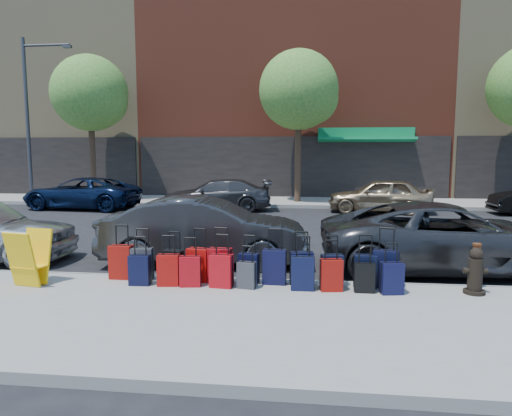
# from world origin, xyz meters

# --- Properties ---
(ground) EXTENTS (120.00, 120.00, 0.00)m
(ground) POSITION_xyz_m (0.00, 0.00, 0.00)
(ground) COLOR black
(ground) RESTS_ON ground
(sidewalk_near) EXTENTS (60.00, 4.00, 0.15)m
(sidewalk_near) POSITION_xyz_m (0.00, -6.50, 0.07)
(sidewalk_near) COLOR gray
(sidewalk_near) RESTS_ON ground
(sidewalk_far) EXTENTS (60.00, 4.00, 0.15)m
(sidewalk_far) POSITION_xyz_m (0.00, 10.00, 0.07)
(sidewalk_far) COLOR gray
(sidewalk_far) RESTS_ON ground
(curb_near) EXTENTS (60.00, 0.08, 0.15)m
(curb_near) POSITION_xyz_m (0.00, -4.48, 0.07)
(curb_near) COLOR gray
(curb_near) RESTS_ON ground
(curb_far) EXTENTS (60.00, 0.08, 0.15)m
(curb_far) POSITION_xyz_m (0.00, 7.98, 0.07)
(curb_far) COLOR gray
(curb_far) RESTS_ON ground
(building_left) EXTENTS (15.00, 12.12, 16.00)m
(building_left) POSITION_xyz_m (-16.00, 17.98, 7.98)
(building_left) COLOR #937F5A
(building_left) RESTS_ON ground
(building_center) EXTENTS (17.00, 12.85, 20.00)m
(building_center) POSITION_xyz_m (0.00, 17.99, 9.98)
(building_center) COLOR maroon
(building_center) RESTS_ON ground
(tree_left) EXTENTS (3.80, 3.80, 7.27)m
(tree_left) POSITION_xyz_m (-9.86, 9.50, 5.41)
(tree_left) COLOR black
(tree_left) RESTS_ON sidewalk_far
(tree_center) EXTENTS (3.80, 3.80, 7.27)m
(tree_center) POSITION_xyz_m (0.64, 9.50, 5.41)
(tree_center) COLOR black
(tree_center) RESTS_ON sidewalk_far
(streetlight) EXTENTS (2.59, 0.18, 8.00)m
(streetlight) POSITION_xyz_m (-12.80, 8.80, 4.66)
(streetlight) COLOR #333338
(streetlight) RESTS_ON sidewalk_far
(suitcase_front_0) EXTENTS (0.43, 0.24, 1.03)m
(suitcase_front_0) POSITION_xyz_m (-2.48, -4.76, 0.47)
(suitcase_front_0) COLOR maroon
(suitcase_front_0) RESTS_ON sidewalk_near
(suitcase_front_1) EXTENTS (0.42, 0.26, 0.97)m
(suitcase_front_1) POSITION_xyz_m (-2.07, -4.76, 0.45)
(suitcase_front_1) COLOR #35353A
(suitcase_front_1) RESTS_ON sidewalk_near
(suitcase_front_2) EXTENTS (0.42, 0.28, 0.92)m
(suitcase_front_2) POSITION_xyz_m (-1.46, -4.75, 0.44)
(suitcase_front_2) COLOR black
(suitcase_front_2) RESTS_ON sidewalk_near
(suitcase_front_3) EXTENTS (0.45, 0.31, 0.99)m
(suitcase_front_3) POSITION_xyz_m (-0.98, -4.76, 0.46)
(suitcase_front_3) COLOR #A70D0A
(suitcase_front_3) RESTS_ON sidewalk_near
(suitcase_front_4) EXTENTS (0.45, 0.28, 1.02)m
(suitcase_front_4) POSITION_xyz_m (-0.56, -4.81, 0.47)
(suitcase_front_4) COLOR maroon
(suitcase_front_4) RESTS_ON sidewalk_near
(suitcase_front_5) EXTENTS (0.40, 0.26, 0.89)m
(suitcase_front_5) POSITION_xyz_m (-0.03, -4.77, 0.43)
(suitcase_front_5) COLOR black
(suitcase_front_5) RESTS_ON sidewalk_near
(suitcase_front_6) EXTENTS (0.43, 0.25, 1.02)m
(suitcase_front_6) POSITION_xyz_m (0.45, -4.78, 0.47)
(suitcase_front_6) COLOR black
(suitcase_front_6) RESTS_ON sidewalk_near
(suitcase_front_7) EXTENTS (0.44, 0.30, 0.98)m
(suitcase_front_7) POSITION_xyz_m (0.94, -4.79, 0.46)
(suitcase_front_7) COLOR black
(suitcase_front_7) RESTS_ON sidewalk_near
(suitcase_front_8) EXTENTS (0.41, 0.28, 0.92)m
(suitcase_front_8) POSITION_xyz_m (1.48, -4.80, 0.44)
(suitcase_front_8) COLOR black
(suitcase_front_8) RESTS_ON sidewalk_near
(suitcase_front_9) EXTENTS (0.39, 0.22, 0.95)m
(suitcase_front_9) POSITION_xyz_m (2.07, -4.82, 0.45)
(suitcase_front_9) COLOR black
(suitcase_front_9) RESTS_ON sidewalk_near
(suitcase_front_10) EXTENTS (0.49, 0.33, 1.07)m
(suitcase_front_10) POSITION_xyz_m (2.43, -4.77, 0.49)
(suitcase_front_10) COLOR black
(suitcase_front_10) RESTS_ON sidewalk_near
(suitcase_back_1) EXTENTS (0.38, 0.23, 0.88)m
(suitcase_back_1) POSITION_xyz_m (-1.98, -5.12, 0.43)
(suitcase_back_1) COLOR black
(suitcase_back_1) RESTS_ON sidewalk_near
(suitcase_back_2) EXTENTS (0.41, 0.27, 0.91)m
(suitcase_back_2) POSITION_xyz_m (-1.45, -5.10, 0.44)
(suitcase_back_2) COLOR #980C09
(suitcase_back_2) RESTS_ON sidewalk_near
(suitcase_back_3) EXTENTS (0.40, 0.27, 0.88)m
(suitcase_back_3) POSITION_xyz_m (-1.05, -5.10, 0.43)
(suitcase_back_3) COLOR #A60A11
(suitcase_back_3) RESTS_ON sidewalk_near
(suitcase_back_4) EXTENTS (0.42, 0.28, 0.95)m
(suitcase_back_4) POSITION_xyz_m (-0.48, -5.09, 0.45)
(suitcase_back_4) COLOR #AD0B12
(suitcase_back_4) RESTS_ON sidewalk_near
(suitcase_back_5) EXTENTS (0.34, 0.23, 0.76)m
(suitcase_back_5) POSITION_xyz_m (-0.02, -5.11, 0.39)
(suitcase_back_5) COLOR #333337
(suitcase_back_5) RESTS_ON sidewalk_near
(suitcase_back_7) EXTENTS (0.40, 0.23, 0.95)m
(suitcase_back_7) POSITION_xyz_m (0.96, -5.08, 0.45)
(suitcase_back_7) COLOR black
(suitcase_back_7) RESTS_ON sidewalk_near
(suitcase_back_8) EXTENTS (0.40, 0.27, 0.89)m
(suitcase_back_8) POSITION_xyz_m (1.46, -5.08, 0.43)
(suitcase_back_8) COLOR maroon
(suitcase_back_8) RESTS_ON sidewalk_near
(suitcase_back_9) EXTENTS (0.34, 0.20, 0.81)m
(suitcase_back_9) POSITION_xyz_m (2.02, -5.10, 0.40)
(suitcase_back_9) COLOR black
(suitcase_back_9) RESTS_ON sidewalk_near
(suitcase_back_10) EXTENTS (0.40, 0.27, 0.88)m
(suitcase_back_10) POSITION_xyz_m (2.47, -5.15, 0.42)
(suitcase_back_10) COLOR black
(suitcase_back_10) RESTS_ON sidewalk_near
(fire_hydrant) EXTENTS (0.40, 0.36, 0.79)m
(fire_hydrant) POSITION_xyz_m (3.88, -4.97, 0.52)
(fire_hydrant) COLOR black
(fire_hydrant) RESTS_ON sidewalk_near
(bollard) EXTENTS (0.15, 0.15, 0.82)m
(bollard) POSITION_xyz_m (3.98, -4.71, 0.57)
(bollard) COLOR #38190C
(bollard) RESTS_ON sidewalk_near
(display_rack) EXTENTS (0.66, 0.71, 1.00)m
(display_rack) POSITION_xyz_m (-3.94, -5.38, 0.64)
(display_rack) COLOR yellow
(display_rack) RESTS_ON sidewalk_near
(car_near_1) EXTENTS (4.76, 1.96, 1.53)m
(car_near_1) POSITION_xyz_m (-1.29, -2.84, 0.77)
(car_near_1) COLOR #2F2F32
(car_near_1) RESTS_ON ground
(car_near_2) EXTENTS (5.45, 2.77, 1.48)m
(car_near_2) POSITION_xyz_m (3.99, -2.86, 0.74)
(car_near_2) COLOR #343436
(car_near_2) RESTS_ON ground
(car_far_0) EXTENTS (5.32, 2.78, 1.43)m
(car_far_0) POSITION_xyz_m (-9.14, 6.56, 0.72)
(car_far_0) COLOR #0C1835
(car_far_0) RESTS_ON ground
(car_far_1) EXTENTS (5.00, 2.58, 1.39)m
(car_far_1) POSITION_xyz_m (-2.96, 6.58, 0.69)
(car_far_1) COLOR #363639
(car_far_1) RESTS_ON ground
(car_far_2) EXTENTS (4.48, 2.21, 1.47)m
(car_far_2) POSITION_xyz_m (4.06, 6.84, 0.74)
(car_far_2) COLOR #907858
(car_far_2) RESTS_ON ground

